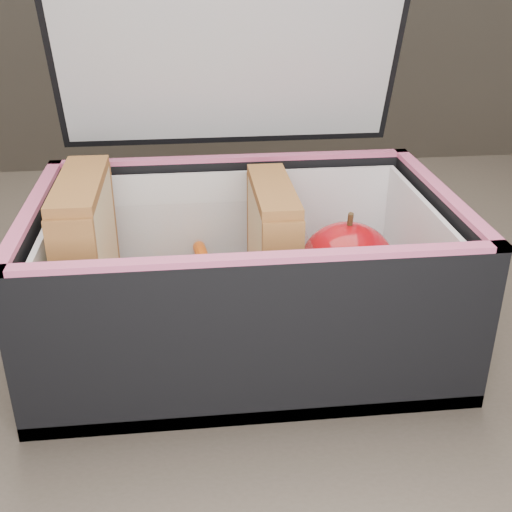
% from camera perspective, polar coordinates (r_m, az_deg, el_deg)
% --- Properties ---
extents(kitchen_table, '(1.20, 0.80, 0.75)m').
position_cam_1_polar(kitchen_table, '(0.57, -1.82, -13.33)').
color(kitchen_table, brown).
rests_on(kitchen_table, ground).
extents(lunch_bag, '(0.29, 0.26, 0.29)m').
position_cam_1_polar(lunch_bag, '(0.47, -1.15, -0.46)').
color(lunch_bag, black).
rests_on(lunch_bag, kitchen_table).
extents(plastic_tub, '(0.18, 0.13, 0.07)m').
position_cam_1_polar(plastic_tub, '(0.47, -6.46, -2.36)').
color(plastic_tub, white).
rests_on(plastic_tub, lunch_bag).
extents(sandwich_left, '(0.03, 0.10, 0.12)m').
position_cam_1_polar(sandwich_left, '(0.46, -14.66, -0.12)').
color(sandwich_left, beige).
rests_on(sandwich_left, plastic_tub).
extents(sandwich_right, '(0.03, 0.10, 0.11)m').
position_cam_1_polar(sandwich_right, '(0.46, 1.46, 0.14)').
color(sandwich_right, beige).
rests_on(sandwich_right, plastic_tub).
extents(carrot_sticks, '(0.06, 0.13, 0.03)m').
position_cam_1_polar(carrot_sticks, '(0.48, -6.42, -4.09)').
color(carrot_sticks, red).
rests_on(carrot_sticks, plastic_tub).
extents(paper_napkin, '(0.09, 0.09, 0.01)m').
position_cam_1_polar(paper_napkin, '(0.50, 8.43, -4.71)').
color(paper_napkin, white).
rests_on(paper_napkin, lunch_bag).
extents(red_apple, '(0.07, 0.07, 0.08)m').
position_cam_1_polar(red_apple, '(0.48, 8.10, -0.87)').
color(red_apple, maroon).
rests_on(red_apple, paper_napkin).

